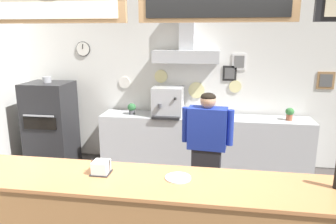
{
  "coord_description": "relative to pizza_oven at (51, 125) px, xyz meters",
  "views": [
    {
      "loc": [
        0.68,
        -2.85,
        2.24
      ],
      "look_at": [
        0.12,
        0.77,
        1.35
      ],
      "focal_mm": 34.09,
      "sensor_mm": 36.0,
      "label": 1
    }
  ],
  "objects": [
    {
      "name": "back_wall_assembly",
      "position": [
        2.14,
        0.4,
        0.85
      ],
      "size": [
        5.74,
        3.08,
        2.94
      ],
      "color": "#9E9E99",
      "rests_on": "ground_plane"
    },
    {
      "name": "potted_thyme",
      "position": [
        3.95,
        0.19,
        0.3
      ],
      "size": [
        0.13,
        0.13,
        0.2
      ],
      "color": "#9E563D",
      "rests_on": "back_prep_counter"
    },
    {
      "name": "shop_worker",
      "position": [
        2.71,
        -1.2,
        0.11
      ],
      "size": [
        0.62,
        0.26,
        1.58
      ],
      "rotation": [
        0.0,
        0.0,
        3.05
      ],
      "color": "#232328",
      "rests_on": "ground_plane"
    },
    {
      "name": "potted_sage",
      "position": [
        1.39,
        0.18,
        0.3
      ],
      "size": [
        0.14,
        0.14,
        0.19
      ],
      "color": "#4C4C51",
      "rests_on": "back_prep_counter"
    },
    {
      "name": "back_prep_counter",
      "position": [
        2.61,
        0.22,
        -0.28
      ],
      "size": [
        3.45,
        0.54,
        0.93
      ],
      "color": "#B7BABF",
      "rests_on": "ground_plane"
    },
    {
      "name": "pizza_oven",
      "position": [
        0.0,
        0.0,
        0.0
      ],
      "size": [
        0.74,
        0.69,
        1.56
      ],
      "color": "#232326",
      "rests_on": "ground_plane"
    },
    {
      "name": "espresso_machine",
      "position": [
        2.01,
        0.19,
        0.43
      ],
      "size": [
        0.49,
        0.5,
        0.48
      ],
      "color": "#B7BABF",
      "rests_on": "back_prep_counter"
    },
    {
      "name": "condiment_plate",
      "position": [
        2.51,
        -2.45,
        0.34
      ],
      "size": [
        0.22,
        0.22,
        0.01
      ],
      "color": "white",
      "rests_on": "service_counter"
    },
    {
      "name": "napkin_holder",
      "position": [
        1.84,
        -2.46,
        0.39
      ],
      "size": [
        0.17,
        0.16,
        0.13
      ],
      "color": "#262628",
      "rests_on": "service_counter"
    }
  ]
}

